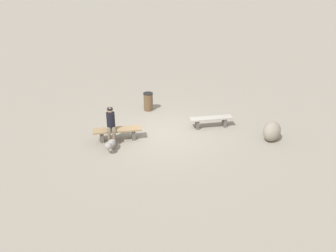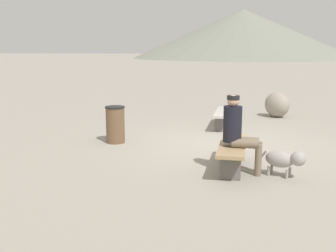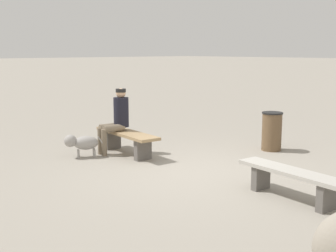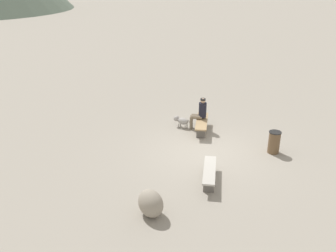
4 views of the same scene
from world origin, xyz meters
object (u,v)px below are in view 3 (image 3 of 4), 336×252
(bench_right, at_px, (127,138))
(trash_bin, at_px, (272,131))
(bench_left, at_px, (292,178))
(seated_person, at_px, (117,117))
(dog, at_px, (82,142))

(bench_right, height_order, trash_bin, trash_bin)
(bench_left, relative_size, seated_person, 1.33)
(bench_right, bearing_deg, trash_bin, -119.50)
(bench_left, distance_m, seated_person, 4.00)
(seated_person, bearing_deg, bench_left, -170.47)
(bench_left, height_order, trash_bin, trash_bin)
(seated_person, height_order, trash_bin, seated_person)
(bench_left, relative_size, bench_right, 0.96)
(trash_bin, bearing_deg, bench_right, 53.95)
(bench_right, distance_m, dog, 0.90)
(bench_left, relative_size, trash_bin, 2.17)
(bench_left, height_order, seated_person, seated_person)
(seated_person, bearing_deg, bench_right, -153.59)
(bench_left, height_order, dog, dog)
(bench_right, xyz_separation_m, dog, (0.38, 0.81, -0.03))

